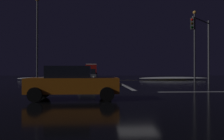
# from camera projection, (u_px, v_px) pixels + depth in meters

# --- Properties ---
(ground) EXTENTS (120.00, 120.00, 0.10)m
(ground) POSITION_uv_depth(u_px,v_px,m) (138.00, 93.00, 15.19)
(ground) COLOR black
(stop_line_north) EXTENTS (0.35, 14.71, 0.01)m
(stop_line_north) POSITION_uv_depth(u_px,v_px,m) (123.00, 85.00, 23.74)
(stop_line_north) COLOR white
(stop_line_north) RESTS_ON ground
(centre_line_ns) EXTENTS (22.00, 0.15, 0.01)m
(centre_line_ns) POSITION_uv_depth(u_px,v_px,m) (114.00, 80.00, 35.32)
(centre_line_ns) COLOR yellow
(centre_line_ns) RESTS_ON ground
(snow_bank_left_curb) EXTENTS (10.34, 1.50, 0.46)m
(snow_bank_left_curb) POSITION_uv_depth(u_px,v_px,m) (52.00, 78.00, 36.51)
(snow_bank_left_curb) COLOR white
(snow_bank_left_curb) RESTS_ON ground
(snow_bank_right_curb) EXTENTS (10.81, 1.50, 0.46)m
(snow_bank_right_curb) POSITION_uv_depth(u_px,v_px,m) (174.00, 78.00, 37.06)
(snow_bank_right_curb) COLOR white
(snow_bank_right_curb) RESTS_ON ground
(sedan_gray) EXTENTS (2.02, 4.33, 1.57)m
(sedan_gray) POSITION_uv_depth(u_px,v_px,m) (88.00, 76.00, 25.28)
(sedan_gray) COLOR slate
(sedan_gray) RESTS_ON ground
(sedan_silver) EXTENTS (2.02, 4.33, 1.57)m
(sedan_silver) POSITION_uv_depth(u_px,v_px,m) (87.00, 75.00, 31.25)
(sedan_silver) COLOR #B7B7BC
(sedan_silver) RESTS_ON ground
(sedan_red) EXTENTS (2.02, 4.33, 1.57)m
(sedan_red) POSITION_uv_depth(u_px,v_px,m) (88.00, 75.00, 37.97)
(sedan_red) COLOR maroon
(sedan_red) RESTS_ON ground
(sedan_white) EXTENTS (2.02, 4.33, 1.57)m
(sedan_white) POSITION_uv_depth(u_px,v_px,m) (90.00, 74.00, 44.06)
(sedan_white) COLOR silver
(sedan_white) RESTS_ON ground
(sedan_green) EXTENTS (2.02, 4.33, 1.57)m
(sedan_green) POSITION_uv_depth(u_px,v_px,m) (91.00, 74.00, 49.36)
(sedan_green) COLOR #14512D
(sedan_green) RESTS_ON ground
(box_truck) EXTENTS (2.68, 8.28, 3.08)m
(box_truck) POSITION_uv_depth(u_px,v_px,m) (91.00, 70.00, 56.48)
(box_truck) COLOR red
(box_truck) RESTS_ON ground
(sedan_orange_crossing) EXTENTS (4.33, 2.02, 1.57)m
(sedan_orange_crossing) POSITION_uv_depth(u_px,v_px,m) (72.00, 82.00, 11.28)
(sedan_orange_crossing) COLOR #C66014
(sedan_orange_crossing) RESTS_ON ground
(traffic_signal_ne) EXTENTS (3.18, 3.18, 6.56)m
(traffic_signal_ne) POSITION_uv_depth(u_px,v_px,m) (203.00, 39.00, 23.48)
(traffic_signal_ne) COLOR #4C4C51
(traffic_signal_ne) RESTS_ON ground
(streetlamp_left_near) EXTENTS (0.44, 0.44, 10.17)m
(streetlamp_left_near) POSITION_uv_depth(u_px,v_px,m) (37.00, 34.00, 28.73)
(streetlamp_left_near) COLOR #424247
(streetlamp_left_near) RESTS_ON ground
(streetlamp_right_near) EXTENTS (0.44, 0.44, 8.92)m
(streetlamp_right_near) POSITION_uv_depth(u_px,v_px,m) (195.00, 41.00, 29.99)
(streetlamp_right_near) COLOR #424247
(streetlamp_right_near) RESTS_ON ground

